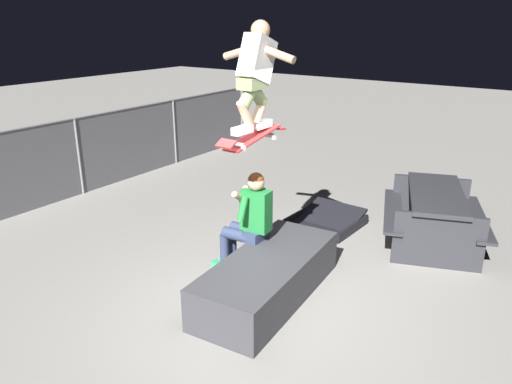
# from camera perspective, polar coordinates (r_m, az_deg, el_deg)

# --- Properties ---
(ground_plane) EXTENTS (40.00, 40.00, 0.00)m
(ground_plane) POSITION_cam_1_polar(r_m,az_deg,el_deg) (5.50, 0.90, -13.34)
(ground_plane) COLOR gray
(ledge_box_main) EXTENTS (2.12, 1.00, 0.48)m
(ledge_box_main) POSITION_cam_1_polar(r_m,az_deg,el_deg) (5.58, 1.41, -9.89)
(ledge_box_main) COLOR #38383D
(ledge_box_main) RESTS_ON ground
(person_sitting_on_ledge) EXTENTS (0.60, 0.77, 1.32)m
(person_sitting_on_ledge) POSITION_cam_1_polar(r_m,az_deg,el_deg) (5.86, -0.90, -3.06)
(person_sitting_on_ledge) COLOR #2D3856
(person_sitting_on_ledge) RESTS_ON ground
(skateboard) EXTENTS (1.02, 0.22, 0.16)m
(skateboard) POSITION_cam_1_polar(r_m,az_deg,el_deg) (5.27, -0.40, 6.37)
(skateboard) COLOR #B72D2D
(skater_airborne) EXTENTS (0.62, 0.89, 1.12)m
(skater_airborne) POSITION_cam_1_polar(r_m,az_deg,el_deg) (5.20, -0.04, 13.86)
(skater_airborne) COLOR white
(kicker_ramp) EXTENTS (1.06, 0.98, 0.32)m
(kicker_ramp) POSITION_cam_1_polar(r_m,az_deg,el_deg) (7.51, 8.11, -3.57)
(kicker_ramp) COLOR black
(kicker_ramp) RESTS_ON ground
(picnic_table_back) EXTENTS (2.06, 1.84, 0.75)m
(picnic_table_back) POSITION_cam_1_polar(r_m,az_deg,el_deg) (7.20, 20.09, -1.86)
(picnic_table_back) COLOR #28282D
(picnic_table_back) RESTS_ON ground
(fence_back) EXTENTS (12.05, 0.05, 1.38)m
(fence_back) POSITION_cam_1_polar(r_m,az_deg,el_deg) (8.56, -26.42, 2.26)
(fence_back) COLOR slate
(fence_back) RESTS_ON ground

